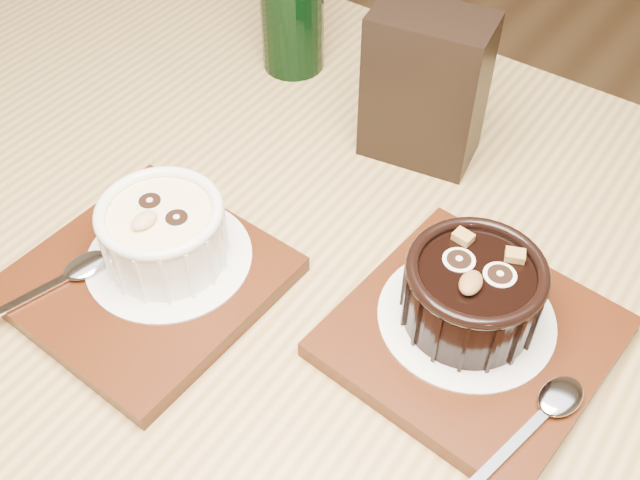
# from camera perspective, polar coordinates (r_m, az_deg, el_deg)

# --- Properties ---
(table) EXTENTS (1.22, 0.83, 0.75)m
(table) POSITION_cam_1_polar(r_m,az_deg,el_deg) (0.65, -0.59, -10.57)
(table) COLOR olive
(table) RESTS_ON ground
(tray_left) EXTENTS (0.18, 0.18, 0.01)m
(tray_left) POSITION_cam_1_polar(r_m,az_deg,el_deg) (0.60, -13.01, -2.96)
(tray_left) COLOR #481E0C
(tray_left) RESTS_ON table
(doily_left) EXTENTS (0.13, 0.13, 0.00)m
(doily_left) POSITION_cam_1_polar(r_m,az_deg,el_deg) (0.60, -11.42, -1.32)
(doily_left) COLOR white
(doily_left) RESTS_ON tray_left
(ramekin_white) EXTENTS (0.10, 0.10, 0.06)m
(ramekin_white) POSITION_cam_1_polar(r_m,az_deg,el_deg) (0.58, -11.87, 0.68)
(ramekin_white) COLOR white
(ramekin_white) RESTS_ON doily_left
(spoon_left) EXTENTS (0.06, 0.14, 0.01)m
(spoon_left) POSITION_cam_1_polar(r_m,az_deg,el_deg) (0.60, -20.27, -3.39)
(spoon_left) COLOR white
(spoon_left) RESTS_ON tray_left
(tray_right) EXTENTS (0.19, 0.19, 0.01)m
(tray_right) POSITION_cam_1_polar(r_m,az_deg,el_deg) (0.56, 11.49, -7.25)
(tray_right) COLOR #481E0C
(tray_right) RESTS_ON table
(doily_right) EXTENTS (0.13, 0.13, 0.00)m
(doily_right) POSITION_cam_1_polar(r_m,az_deg,el_deg) (0.56, 11.08, -5.78)
(doily_right) COLOR white
(doily_right) RESTS_ON tray_right
(ramekin_dark) EXTENTS (0.10, 0.10, 0.06)m
(ramekin_dark) POSITION_cam_1_polar(r_m,az_deg,el_deg) (0.54, 11.56, -3.74)
(ramekin_dark) COLOR black
(ramekin_dark) RESTS_ON doily_right
(spoon_right) EXTENTS (0.05, 0.14, 0.01)m
(spoon_right) POSITION_cam_1_polar(r_m,az_deg,el_deg) (0.52, 15.61, -13.66)
(spoon_right) COLOR white
(spoon_right) RESTS_ON tray_right
(condiment_stand) EXTENTS (0.11, 0.08, 0.14)m
(condiment_stand) POSITION_cam_1_polar(r_m,az_deg,el_deg) (0.67, 8.03, 11.41)
(condiment_stand) COLOR black
(condiment_stand) RESTS_ON table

